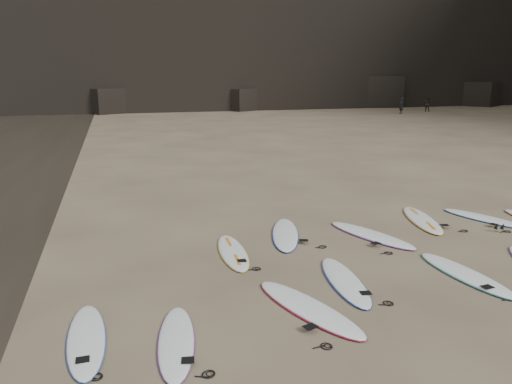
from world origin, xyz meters
TOP-DOWN VIEW (x-y plane):
  - ground at (0.00, 0.00)m, footprint 240.00×240.00m
  - surfboard_0 at (-4.42, -1.26)m, footprint 0.88×2.39m
  - surfboard_1 at (-1.98, -0.77)m, footprint 1.54×2.82m
  - surfboard_2 at (-0.83, 0.14)m, footprint 0.94×2.61m
  - surfboard_3 at (1.77, -0.24)m, footprint 0.88×2.69m
  - surfboard_5 at (-2.64, 2.39)m, footprint 0.75×2.52m
  - surfboard_6 at (-1.02, 3.30)m, footprint 1.46×2.81m
  - surfboard_7 at (1.12, 2.62)m, footprint 1.60×2.83m
  - surfboard_8 at (3.19, 3.45)m, footprint 1.37×2.83m
  - surfboard_9 at (5.03, 3.09)m, footprint 1.53×2.60m
  - surfboard_11 at (-5.80, -0.80)m, footprint 0.65×2.44m
  - person_a at (22.57, 36.10)m, footprint 0.43×0.62m
  - person_b at (26.93, 38.10)m, footprint 0.94×0.97m

SIDE VIEW (x-z plane):
  - ground at x=0.00m, z-range 0.00..0.00m
  - surfboard_0 at x=-4.42m, z-range 0.00..0.08m
  - surfboard_11 at x=-5.80m, z-range 0.00..0.09m
  - surfboard_5 at x=-2.64m, z-range 0.00..0.09m
  - surfboard_2 at x=-0.83m, z-range 0.00..0.09m
  - surfboard_9 at x=5.03m, z-range 0.00..0.09m
  - surfboard_3 at x=1.77m, z-range 0.00..0.10m
  - surfboard_6 at x=-1.02m, z-range 0.00..0.10m
  - surfboard_8 at x=3.19m, z-range 0.00..0.10m
  - surfboard_1 at x=-1.98m, z-range 0.00..0.10m
  - surfboard_7 at x=1.12m, z-range 0.00..0.10m
  - person_b at x=26.93m, z-range 0.00..1.58m
  - person_a at x=22.57m, z-range 0.00..1.61m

